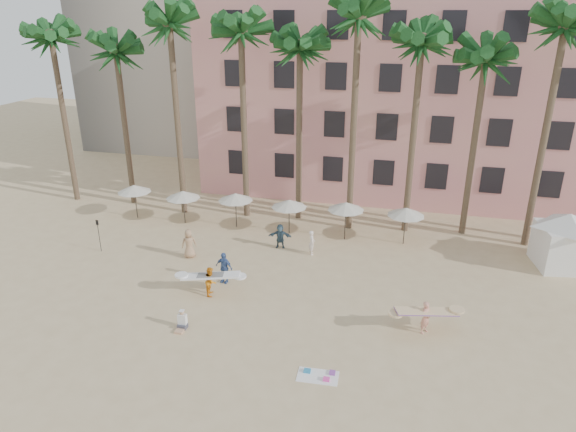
# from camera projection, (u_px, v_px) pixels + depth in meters

# --- Properties ---
(ground) EXTENTS (120.00, 120.00, 0.00)m
(ground) POSITION_uv_depth(u_px,v_px,m) (248.00, 335.00, 25.23)
(ground) COLOR #D1B789
(ground) RESTS_ON ground
(pink_hotel) EXTENTS (35.00, 14.00, 16.00)m
(pink_hotel) POSITION_uv_depth(u_px,v_px,m) (417.00, 95.00, 44.04)
(pink_hotel) COLOR #E59A8B
(pink_hotel) RESTS_ON ground
(palm_row) EXTENTS (44.40, 5.40, 16.30)m
(palm_row) POSITION_uv_depth(u_px,v_px,m) (321.00, 40.00, 33.73)
(palm_row) COLOR brown
(palm_row) RESTS_ON ground
(umbrella_row) EXTENTS (22.50, 2.70, 2.73)m
(umbrella_row) POSITION_uv_depth(u_px,v_px,m) (262.00, 200.00, 36.26)
(umbrella_row) COLOR #332B23
(umbrella_row) RESTS_ON ground
(cabana) EXTENTS (5.15, 5.15, 3.50)m
(cabana) POSITION_uv_depth(u_px,v_px,m) (566.00, 236.00, 31.20)
(cabana) COLOR white
(cabana) RESTS_ON ground
(beach_towel) EXTENTS (1.85, 1.09, 0.14)m
(beach_towel) POSITION_uv_depth(u_px,v_px,m) (319.00, 376.00, 22.37)
(beach_towel) COLOR white
(beach_towel) RESTS_ON ground
(carrier_yellow) EXTENTS (3.15, 1.76, 1.71)m
(carrier_yellow) POSITION_uv_depth(u_px,v_px,m) (426.00, 315.00, 25.06)
(carrier_yellow) COLOR tan
(carrier_yellow) RESTS_ON ground
(carrier_white) EXTENTS (3.34, 1.39, 1.67)m
(carrier_white) POSITION_uv_depth(u_px,v_px,m) (211.00, 280.00, 28.47)
(carrier_white) COLOR orange
(carrier_white) RESTS_ON ground
(beachgoers) EXTENTS (8.36, 6.03, 1.93)m
(beachgoers) POSITION_uv_depth(u_px,v_px,m) (243.00, 247.00, 32.47)
(beachgoers) COLOR tan
(beachgoers) RESTS_ON ground
(paddle) EXTENTS (0.18, 0.04, 2.23)m
(paddle) POSITION_uv_depth(u_px,v_px,m) (98.00, 232.00, 33.38)
(paddle) COLOR black
(paddle) RESTS_ON ground
(seated_man) EXTENTS (0.44, 0.78, 1.01)m
(seated_man) POSITION_uv_depth(u_px,v_px,m) (182.00, 322.00, 25.59)
(seated_man) COLOR #3F3F4C
(seated_man) RESTS_ON ground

